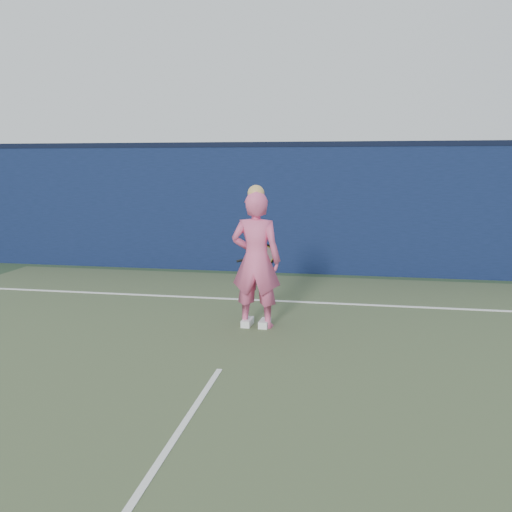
# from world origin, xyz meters

# --- Properties ---
(ground) EXTENTS (80.00, 80.00, 0.00)m
(ground) POSITION_xyz_m (0.00, 0.00, 0.00)
(ground) COLOR #284128
(ground) RESTS_ON ground
(backstop_wall) EXTENTS (24.00, 0.40, 2.50)m
(backstop_wall) POSITION_xyz_m (0.00, 6.50, 1.25)
(backstop_wall) COLOR #0C1836
(backstop_wall) RESTS_ON ground
(wall_cap) EXTENTS (24.00, 0.42, 0.10)m
(wall_cap) POSITION_xyz_m (0.00, 6.50, 2.55)
(wall_cap) COLOR black
(wall_cap) RESTS_ON backstop_wall
(player) EXTENTS (0.69, 0.47, 1.91)m
(player) POSITION_xyz_m (0.11, 2.62, 0.92)
(player) COLOR #E5598A
(player) RESTS_ON ground
(racket) EXTENTS (0.58, 0.13, 0.31)m
(racket) POSITION_xyz_m (0.13, 3.05, 0.91)
(racket) COLOR black
(racket) RESTS_ON ground
(court_lines) EXTENTS (11.00, 12.04, 0.01)m
(court_lines) POSITION_xyz_m (0.00, -0.33, 0.01)
(court_lines) COLOR white
(court_lines) RESTS_ON court_surface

